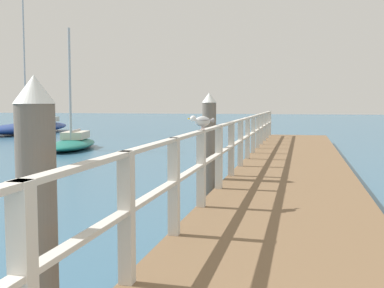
# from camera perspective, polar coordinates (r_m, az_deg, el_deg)

# --- Properties ---
(pier_deck) EXTENTS (2.65, 23.97, 0.37)m
(pier_deck) POSITION_cam_1_polar(r_m,az_deg,el_deg) (12.03, 11.48, -3.55)
(pier_deck) COLOR brown
(pier_deck) RESTS_ON ground_plane
(pier_railing) EXTENTS (0.12, 22.49, 1.14)m
(pier_railing) POSITION_cam_1_polar(r_m,az_deg,el_deg) (12.02, 5.60, 0.76)
(pier_railing) COLOR beige
(pier_railing) RESTS_ON pier_deck
(dock_piling_near) EXTENTS (0.29, 0.29, 2.11)m
(dock_piling_near) POSITION_cam_1_polar(r_m,az_deg,el_deg) (3.72, -17.34, -8.68)
(dock_piling_near) COLOR #6B6056
(dock_piling_near) RESTS_ON ground_plane
(dock_piling_far) EXTENTS (0.29, 0.29, 2.11)m
(dock_piling_far) POSITION_cam_1_polar(r_m,az_deg,el_deg) (10.01, 1.98, -0.07)
(dock_piling_far) COLOR #6B6056
(dock_piling_far) RESTS_ON ground_plane
(seagull_foreground) EXTENTS (0.34, 0.39, 0.21)m
(seagull_foreground) POSITION_cam_1_polar(r_m,az_deg,el_deg) (7.35, 1.15, 2.69)
(seagull_foreground) COLOR white
(seagull_foreground) RESTS_ON pier_railing
(boat_1) EXTENTS (2.50, 8.29, 11.24)m
(boat_1) POSITION_cam_1_polar(r_m,az_deg,el_deg) (32.20, -18.08, 1.93)
(boat_1) COLOR navy
(boat_1) RESTS_ON ground_plane
(boat_2) EXTENTS (2.45, 4.65, 4.86)m
(boat_2) POSITION_cam_1_polar(r_m,az_deg,el_deg) (20.87, -13.55, 0.19)
(boat_2) COLOR #197266
(boat_2) RESTS_ON ground_plane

